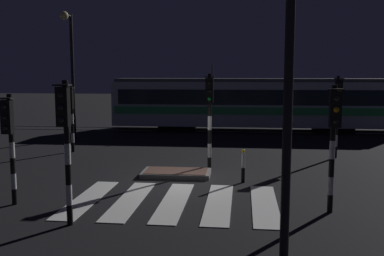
{
  "coord_description": "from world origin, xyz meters",
  "views": [
    {
      "loc": [
        1.73,
        -14.08,
        3.58
      ],
      "look_at": [
        -0.06,
        3.12,
        1.4
      ],
      "focal_mm": 40.86,
      "sensor_mm": 36.0,
      "label": 1
    }
  ],
  "objects": [
    {
      "name": "rail_near",
      "position": [
        0.0,
        12.47,
        0.01
      ],
      "size": [
        80.0,
        0.12,
        0.03
      ],
      "primitive_type": "cube",
      "color": "#59595E",
      "rests_on": "ground"
    },
    {
      "name": "street_lamp_near_kerb",
      "position": [
        2.67,
        -6.04,
        4.23
      ],
      "size": [
        0.44,
        1.21,
        6.58
      ],
      "color": "black",
      "rests_on": "ground"
    },
    {
      "name": "traffic_light_corner_far_right",
      "position": [
        5.89,
        4.59,
        2.29
      ],
      "size": [
        0.36,
        0.42,
        3.46
      ],
      "color": "black",
      "rests_on": "ground"
    },
    {
      "name": "traffic_light_corner_near_left",
      "position": [
        -4.32,
        -3.12,
        2.0
      ],
      "size": [
        0.36,
        0.42,
        3.03
      ],
      "color": "black",
      "rests_on": "ground"
    },
    {
      "name": "traffic_light_corner_far_left",
      "position": [
        -5.73,
        4.83,
        2.0
      ],
      "size": [
        0.36,
        0.42,
        3.03
      ],
      "color": "black",
      "rests_on": "ground"
    },
    {
      "name": "traffic_light_median_centre",
      "position": [
        0.73,
        1.59,
        2.35
      ],
      "size": [
        0.36,
        0.42,
        3.56
      ],
      "color": "black",
      "rests_on": "ground"
    },
    {
      "name": "ground_plane",
      "position": [
        0.0,
        0.0,
        0.0
      ],
      "size": [
        120.0,
        120.0,
        0.0
      ],
      "primitive_type": "plane",
      "color": "black"
    },
    {
      "name": "traffic_light_corner_near_right",
      "position": [
        4.15,
        -2.92,
        2.17
      ],
      "size": [
        0.36,
        0.42,
        3.29
      ],
      "color": "black",
      "rests_on": "ground"
    },
    {
      "name": "crosswalk_zebra",
      "position": [
        0.0,
        -2.35,
        0.01
      ],
      "size": [
        5.76,
        3.92,
        0.02
      ],
      "color": "silver",
      "rests_on": "ground"
    },
    {
      "name": "street_lamp_trackside_left",
      "position": [
        -7.12,
        8.51,
        4.3
      ],
      "size": [
        0.44,
        1.21,
        6.71
      ],
      "color": "black",
      "rests_on": "ground"
    },
    {
      "name": "traffic_island",
      "position": [
        -0.38,
        0.81,
        0.09
      ],
      "size": [
        2.39,
        1.3,
        0.18
      ],
      "color": "slate",
      "rests_on": "ground"
    },
    {
      "name": "traffic_light_kerb_mid_left",
      "position": [
        -2.19,
        -4.53,
        2.26
      ],
      "size": [
        0.36,
        0.42,
        3.42
      ],
      "color": "black",
      "rests_on": "ground"
    },
    {
      "name": "bollard_island_edge",
      "position": [
        1.95,
        0.04,
        0.56
      ],
      "size": [
        0.12,
        0.12,
        1.11
      ],
      "color": "black",
      "rests_on": "ground"
    },
    {
      "name": "rail_far",
      "position": [
        0.0,
        13.9,
        0.01
      ],
      "size": [
        80.0,
        0.12,
        0.03
      ],
      "primitive_type": "cube",
      "color": "#59595E",
      "rests_on": "ground"
    },
    {
      "name": "tram",
      "position": [
        2.76,
        13.18,
        1.75
      ],
      "size": [
        17.6,
        2.58,
        4.15
      ],
      "color": "#B2BCC1",
      "rests_on": "ground"
    }
  ]
}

